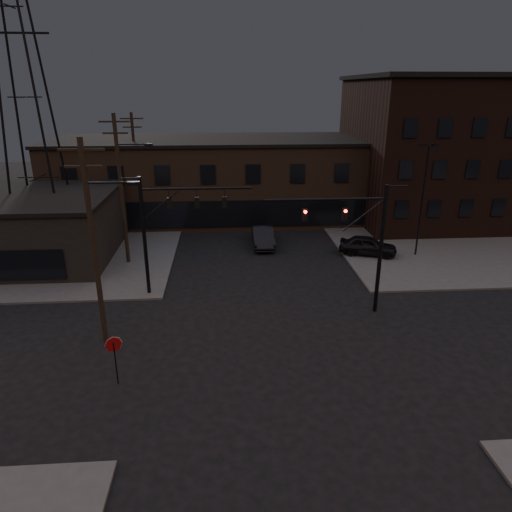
{
  "coord_description": "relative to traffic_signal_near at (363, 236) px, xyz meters",
  "views": [
    {
      "loc": [
        -2.78,
        -20.6,
        13.13
      ],
      "look_at": [
        -0.91,
        5.49,
        3.5
      ],
      "focal_mm": 32.0,
      "sensor_mm": 36.0,
      "label": 1
    }
  ],
  "objects": [
    {
      "name": "ground",
      "position": [
        -5.36,
        -4.5,
        -4.93
      ],
      "size": [
        140.0,
        140.0,
        0.0
      ],
      "primitive_type": "plane",
      "color": "black",
      "rests_on": "ground"
    },
    {
      "name": "sidewalk_ne",
      "position": [
        16.64,
        17.5,
        -4.86
      ],
      "size": [
        30.0,
        30.0,
        0.15
      ],
      "primitive_type": "cube",
      "color": "#474744",
      "rests_on": "ground"
    },
    {
      "name": "sidewalk_nw",
      "position": [
        -27.36,
        17.5,
        -4.86
      ],
      "size": [
        30.0,
        30.0,
        0.15
      ],
      "primitive_type": "cube",
      "color": "#474744",
      "rests_on": "ground"
    },
    {
      "name": "building_row",
      "position": [
        -5.36,
        23.5,
        -0.93
      ],
      "size": [
        40.0,
        12.0,
        8.0
      ],
      "primitive_type": "cube",
      "color": "#4A3527",
      "rests_on": "ground"
    },
    {
      "name": "building_right",
      "position": [
        16.64,
        21.5,
        2.07
      ],
      "size": [
        22.0,
        16.0,
        14.0
      ],
      "primitive_type": "cube",
      "color": "black",
      "rests_on": "ground"
    },
    {
      "name": "building_left",
      "position": [
        -25.36,
        11.5,
        -2.43
      ],
      "size": [
        16.0,
        12.0,
        5.0
      ],
      "primitive_type": "cube",
      "color": "black",
      "rests_on": "ground"
    },
    {
      "name": "traffic_signal_near",
      "position": [
        0.0,
        0.0,
        0.0
      ],
      "size": [
        7.12,
        0.24,
        8.0
      ],
      "color": "black",
      "rests_on": "ground"
    },
    {
      "name": "traffic_signal_far",
      "position": [
        -12.07,
        3.5,
        0.08
      ],
      "size": [
        7.12,
        0.24,
        8.0
      ],
      "color": "black",
      "rests_on": "ground"
    },
    {
      "name": "stop_sign",
      "position": [
        -13.36,
        -6.49,
        -3.09
      ],
      "size": [
        0.72,
        0.33,
        2.48
      ],
      "color": "black",
      "rests_on": "ground"
    },
    {
      "name": "utility_pole_near",
      "position": [
        -14.79,
        -2.5,
        0.94
      ],
      "size": [
        3.7,
        0.28,
        11.0
      ],
      "color": "black",
      "rests_on": "ground"
    },
    {
      "name": "utility_pole_mid",
      "position": [
        -15.79,
        9.5,
        1.19
      ],
      "size": [
        3.7,
        0.28,
        11.5
      ],
      "color": "black",
      "rests_on": "ground"
    },
    {
      "name": "utility_pole_far",
      "position": [
        -16.86,
        21.5,
        0.85
      ],
      "size": [
        2.2,
        0.28,
        11.0
      ],
      "color": "black",
      "rests_on": "ground"
    },
    {
      "name": "transmission_tower",
      "position": [
        -23.36,
        13.5,
        7.57
      ],
      "size": [
        7.0,
        7.0,
        25.0
      ],
      "primitive_type": null,
      "color": "black",
      "rests_on": "ground"
    },
    {
      "name": "lot_light_a",
      "position": [
        7.64,
        9.5,
        0.58
      ],
      "size": [
        1.5,
        0.28,
        9.14
      ],
      "color": "black",
      "rests_on": "ground"
    },
    {
      "name": "lot_light_b",
      "position": [
        13.64,
        14.5,
        0.58
      ],
      "size": [
        1.5,
        0.28,
        9.14
      ],
      "color": "black",
      "rests_on": "ground"
    },
    {
      "name": "parked_car_lot_a",
      "position": [
        3.64,
        9.78,
        -3.99
      ],
      "size": [
        5.0,
        3.32,
        1.58
      ],
      "primitive_type": "imported",
      "rotation": [
        0.0,
        0.0,
        1.23
      ],
      "color": "black",
      "rests_on": "sidewalk_ne"
    },
    {
      "name": "parked_car_lot_b",
      "position": [
        9.98,
        19.92,
        -4.16
      ],
      "size": [
        4.44,
        2.15,
        1.25
      ],
      "primitive_type": "imported",
      "rotation": [
        0.0,
        0.0,
        1.47
      ],
      "color": "#A9A9AB",
      "rests_on": "sidewalk_ne"
    },
    {
      "name": "car_crossing",
      "position": [
        -4.79,
        13.11,
        -4.09
      ],
      "size": [
        1.8,
        5.13,
        1.69
      ],
      "primitive_type": "imported",
      "rotation": [
        0.0,
        0.0,
        -0.0
      ],
      "color": "black",
      "rests_on": "ground"
    }
  ]
}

